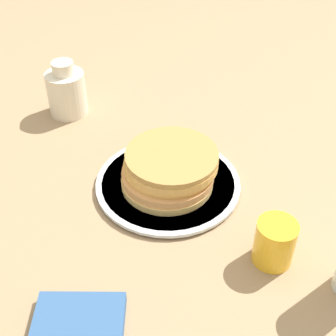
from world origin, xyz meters
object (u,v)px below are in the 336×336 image
at_px(cream_jug, 67,92).
at_px(pancake_stack, 169,169).
at_px(plate, 168,183).
at_px(juice_glass, 275,242).

bearing_deg(cream_jug, pancake_stack, 50.83).
relative_size(plate, juice_glass, 3.49).
xyz_separation_m(pancake_stack, juice_glass, (0.16, 0.20, -0.00)).
distance_m(plate, juice_glass, 0.26).
distance_m(pancake_stack, juice_glass, 0.25).
bearing_deg(cream_jug, plate, 50.44).
height_order(juice_glass, cream_jug, cream_jug).
relative_size(pancake_stack, juice_glass, 2.35).
bearing_deg(juice_glass, plate, -127.55).
relative_size(plate, pancake_stack, 1.48).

